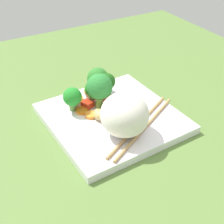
{
  "coord_description": "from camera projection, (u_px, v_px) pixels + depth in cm",
  "views": [
    {
      "loc": [
        -26.5,
        -46.47,
        40.51
      ],
      "look_at": [
        -0.93,
        -1.52,
        3.69
      ],
      "focal_mm": 50.58,
      "sensor_mm": 36.0,
      "label": 1
    }
  ],
  "objects": [
    {
      "name": "carrot_slice_5",
      "position": [
        76.0,
        99.0,
        0.71
      ],
      "size": [
        3.69,
        3.69,
        0.58
      ],
      "primitive_type": "cylinder",
      "rotation": [
        0.0,
        0.0,
        0.2
      ],
      "color": "orange",
      "rests_on": "square_plate"
    },
    {
      "name": "carrot_slice_1",
      "position": [
        100.0,
        112.0,
        0.66
      ],
      "size": [
        2.43,
        2.43,
        0.44
      ],
      "primitive_type": "cylinder",
      "rotation": [
        0.0,
        0.0,
        0.09
      ],
      "color": "orange",
      "rests_on": "square_plate"
    },
    {
      "name": "ground_plane",
      "position": [
        112.0,
        125.0,
        0.68
      ],
      "size": [
        110.0,
        110.0,
        2.0
      ],
      "primitive_type": "cube",
      "color": "#5A7C39"
    },
    {
      "name": "rice_mound",
      "position": [
        125.0,
        115.0,
        0.59
      ],
      "size": [
        10.84,
        10.95,
        8.54
      ],
      "primitive_type": "ellipsoid",
      "rotation": [
        0.0,
        0.0,
        3.34
      ],
      "color": "white",
      "rests_on": "square_plate"
    },
    {
      "name": "carrot_slice_3",
      "position": [
        118.0,
        99.0,
        0.7
      ],
      "size": [
        2.59,
        2.59,
        0.71
      ],
      "primitive_type": "cylinder",
      "rotation": [
        0.0,
        0.0,
        1.59
      ],
      "color": "orange",
      "rests_on": "square_plate"
    },
    {
      "name": "pepper_chunk_0",
      "position": [
        100.0,
        94.0,
        0.71
      ],
      "size": [
        3.46,
        3.46,
        2.35
      ],
      "primitive_type": "cube",
      "rotation": [
        0.0,
        0.0,
        0.41
      ],
      "color": "red",
      "rests_on": "square_plate"
    },
    {
      "name": "broccoli_floret_0",
      "position": [
        72.0,
        98.0,
        0.65
      ],
      "size": [
        3.98,
        3.98,
        5.65
      ],
      "color": "#629044",
      "rests_on": "square_plate"
    },
    {
      "name": "broccoli_floret_1",
      "position": [
        107.0,
        82.0,
        0.7
      ],
      "size": [
        3.68,
        3.68,
        5.74
      ],
      "color": "#6CAB45",
      "rests_on": "square_plate"
    },
    {
      "name": "broccoli_floret_3",
      "position": [
        99.0,
        87.0,
        0.65
      ],
      "size": [
        5.51,
        5.51,
        8.04
      ],
      "color": "#72A545",
      "rests_on": "square_plate"
    },
    {
      "name": "chicken_piece_2",
      "position": [
        109.0,
        106.0,
        0.67
      ],
      "size": [
        3.4,
        3.57,
        1.67
      ],
      "primitive_type": "ellipsoid",
      "rotation": [
        0.0,
        0.0,
        5.11
      ],
      "color": "#B68146",
      "rests_on": "square_plate"
    },
    {
      "name": "chicken_piece_1",
      "position": [
        75.0,
        100.0,
        0.68
      ],
      "size": [
        3.52,
        3.83,
        2.38
      ],
      "primitive_type": "ellipsoid",
      "rotation": [
        0.0,
        0.0,
        1.05
      ],
      "color": "tan",
      "rests_on": "square_plate"
    },
    {
      "name": "chopstick_pair",
      "position": [
        142.0,
        126.0,
        0.63
      ],
      "size": [
        21.44,
        12.74,
        0.63
      ],
      "rotation": [
        0.0,
        0.0,
        6.77
      ],
      "color": "tan",
      "rests_on": "square_plate"
    },
    {
      "name": "carrot_slice_2",
      "position": [
        82.0,
        111.0,
        0.67
      ],
      "size": [
        3.29,
        3.29,
        0.55
      ],
      "primitive_type": "cylinder",
      "rotation": [
        0.0,
        0.0,
        4.4
      ],
      "color": "orange",
      "rests_on": "square_plate"
    },
    {
      "name": "square_plate",
      "position": [
        112.0,
        118.0,
        0.67
      ],
      "size": [
        26.72,
        26.72,
        1.69
      ],
      "primitive_type": "cube",
      "rotation": [
        0.0,
        0.0,
        0.04
      ],
      "color": "white",
      "rests_on": "ground_plane"
    },
    {
      "name": "chicken_piece_3",
      "position": [
        90.0,
        92.0,
        0.72
      ],
      "size": [
        3.54,
        3.85,
        1.99
      ],
      "primitive_type": "ellipsoid",
      "rotation": [
        0.0,
        0.0,
        1.86
      ],
      "color": "tan",
      "rests_on": "square_plate"
    },
    {
      "name": "pepper_chunk_1",
      "position": [
        88.0,
        104.0,
        0.68
      ],
      "size": [
        2.77,
        2.78,
        1.38
      ],
      "primitive_type": "cube",
      "rotation": [
        0.0,
        0.0,
        3.53
      ],
      "color": "red",
      "rests_on": "square_plate"
    },
    {
      "name": "broccoli_floret_4",
      "position": [
        98.0,
        79.0,
        0.71
      ],
      "size": [
        4.96,
        4.96,
        6.19
      ],
      "color": "#51A24A",
      "rests_on": "square_plate"
    },
    {
      "name": "carrot_slice_4",
      "position": [
        91.0,
        115.0,
        0.65
      ],
      "size": [
        2.64,
        2.64,
        0.67
      ],
      "primitive_type": "cylinder",
      "rotation": [
        0.0,
        0.0,
        4.64
      ],
      "color": "orange",
      "rests_on": "square_plate"
    },
    {
      "name": "chicken_piece_0",
      "position": [
        101.0,
        115.0,
        0.64
      ],
      "size": [
        3.74,
        3.88,
        2.17
      ],
      "primitive_type": "ellipsoid",
      "rotation": [
        0.0,
        0.0,
        1.93
      ],
      "color": "tan",
      "rests_on": "square_plate"
    },
    {
      "name": "carrot_slice_0",
      "position": [
        118.0,
        105.0,
        0.69
      ],
      "size": [
        3.85,
        3.85,
        0.41
      ],
      "primitive_type": "cylinder",
      "rotation": [
        0.0,
        0.0,
        1.26
      ],
      "color": "orange",
      "rests_on": "square_plate"
    },
    {
      "name": "broccoli_floret_2",
      "position": [
        92.0,
        90.0,
        0.68
      ],
      "size": [
        3.22,
        3.22,
        4.94
      ],
      "color": "#6FA94D",
      "rests_on": "square_plate"
    }
  ]
}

